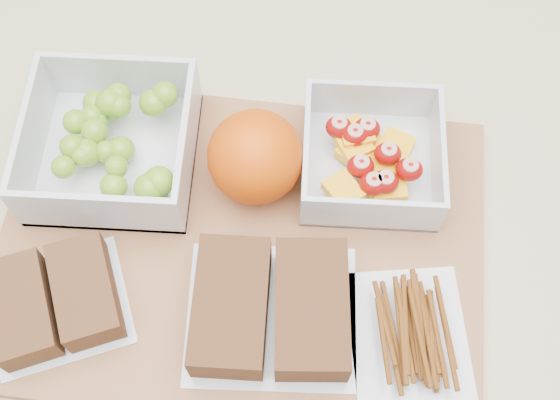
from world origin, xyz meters
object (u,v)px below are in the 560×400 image
(orange, at_px, (255,157))
(pretzel_bag, at_px, (411,332))
(cutting_board, at_px, (240,248))
(sandwich_bag_center, at_px, (271,309))
(fruit_container, at_px, (370,159))
(sandwich_bag_left, at_px, (55,301))
(grape_container, at_px, (114,142))

(orange, relative_size, pretzel_bag, 0.67)
(cutting_board, xyz_separation_m, sandwich_bag_center, (0.03, -0.06, 0.03))
(fruit_container, height_order, sandwich_bag_center, fruit_container)
(cutting_board, height_order, sandwich_bag_left, sandwich_bag_left)
(sandwich_bag_center, distance_m, pretzel_bag, 0.11)
(orange, height_order, pretzel_bag, orange)
(pretzel_bag, bearing_deg, orange, 134.18)
(grape_container, relative_size, sandwich_bag_left, 1.04)
(cutting_board, distance_m, pretzel_bag, 0.16)
(grape_container, bearing_deg, orange, -7.52)
(orange, distance_m, sandwich_bag_center, 0.13)
(cutting_board, relative_size, grape_container, 2.92)
(grape_container, bearing_deg, sandwich_bag_left, -100.55)
(fruit_container, relative_size, sandwich_bag_center, 0.85)
(orange, relative_size, sandwich_bag_left, 0.60)
(grape_container, bearing_deg, fruit_container, -0.16)
(sandwich_bag_center, height_order, pretzel_bag, sandwich_bag_center)
(grape_container, height_order, pretzel_bag, grape_container)
(sandwich_bag_left, distance_m, sandwich_bag_center, 0.18)
(fruit_container, bearing_deg, orange, -170.82)
(orange, xyz_separation_m, sandwich_bag_center, (0.02, -0.13, -0.02))
(pretzel_bag, bearing_deg, fruit_container, 102.09)
(orange, height_order, sandwich_bag_center, orange)
(cutting_board, relative_size, sandwich_bag_left, 3.04)
(sandwich_bag_left, xyz_separation_m, pretzel_bag, (0.29, -0.01, -0.00))
(orange, xyz_separation_m, pretzel_bag, (0.13, -0.14, -0.03))
(fruit_container, bearing_deg, pretzel_bag, -77.91)
(cutting_board, xyz_separation_m, sandwich_bag_left, (-0.14, -0.06, 0.02))
(orange, bearing_deg, sandwich_bag_center, -80.51)
(sandwich_bag_center, relative_size, pretzel_bag, 1.13)
(cutting_board, height_order, pretzel_bag, pretzel_bag)
(grape_container, bearing_deg, sandwich_bag_center, -43.87)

